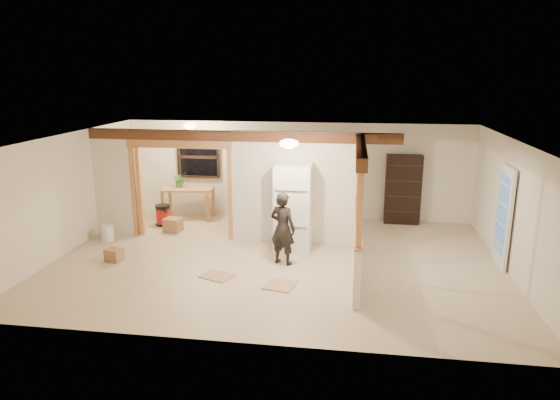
% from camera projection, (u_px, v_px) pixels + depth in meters
% --- Properties ---
extents(floor, '(9.00, 6.50, 0.01)m').
position_uv_depth(floor, '(277.00, 260.00, 10.22)').
color(floor, '#C4B192').
rests_on(floor, ground).
extents(ceiling, '(9.00, 6.50, 0.01)m').
position_uv_depth(ceiling, '(277.00, 139.00, 9.59)').
color(ceiling, white).
extents(wall_back, '(9.00, 0.01, 2.50)m').
position_uv_depth(wall_back, '(296.00, 170.00, 13.02)').
color(wall_back, silver).
rests_on(wall_back, floor).
extents(wall_front, '(9.00, 0.01, 2.50)m').
position_uv_depth(wall_front, '(241.00, 261.00, 6.79)').
color(wall_front, silver).
rests_on(wall_front, floor).
extents(wall_left, '(0.01, 6.50, 2.50)m').
position_uv_depth(wall_left, '(67.00, 194.00, 10.54)').
color(wall_left, silver).
rests_on(wall_left, floor).
extents(wall_right, '(0.01, 6.50, 2.50)m').
position_uv_depth(wall_right, '(516.00, 210.00, 9.27)').
color(wall_right, silver).
rests_on(wall_right, floor).
extents(partition_left_stub, '(0.90, 0.12, 2.50)m').
position_uv_depth(partition_left_stub, '(113.00, 182.00, 11.62)').
color(partition_left_stub, silver).
rests_on(partition_left_stub, floor).
extents(partition_center, '(2.80, 0.12, 2.50)m').
position_uv_depth(partition_center, '(294.00, 188.00, 11.03)').
color(partition_center, silver).
rests_on(partition_center, floor).
extents(doorway_frame, '(2.46, 0.14, 2.20)m').
position_uv_depth(doorway_frame, '(181.00, 191.00, 11.43)').
color(doorway_frame, tan).
rests_on(doorway_frame, floor).
extents(header_beam_back, '(7.00, 0.18, 0.22)m').
position_uv_depth(header_beam_back, '(240.00, 136.00, 10.91)').
color(header_beam_back, '#56321D').
rests_on(header_beam_back, ceiling).
extents(header_beam_right, '(0.18, 3.30, 0.22)m').
position_uv_depth(header_beam_right, '(361.00, 150.00, 9.01)').
color(header_beam_right, '#56321D').
rests_on(header_beam_right, ceiling).
extents(pony_wall, '(0.12, 3.20, 1.00)m').
position_uv_depth(pony_wall, '(357.00, 248.00, 9.48)').
color(pony_wall, silver).
rests_on(pony_wall, floor).
extents(stud_partition, '(0.14, 3.20, 1.32)m').
position_uv_depth(stud_partition, '(359.00, 188.00, 9.19)').
color(stud_partition, tan).
rests_on(stud_partition, pony_wall).
extents(window_back, '(1.12, 0.10, 1.10)m').
position_uv_depth(window_back, '(198.00, 157.00, 13.23)').
color(window_back, black).
rests_on(window_back, wall_back).
extents(french_door, '(0.12, 0.86, 2.00)m').
position_uv_depth(french_door, '(504.00, 217.00, 9.73)').
color(french_door, white).
rests_on(french_door, floor).
extents(ceiling_dome_main, '(0.36, 0.36, 0.16)m').
position_uv_depth(ceiling_dome_main, '(289.00, 143.00, 9.08)').
color(ceiling_dome_main, '#FFEABF').
rests_on(ceiling_dome_main, ceiling).
extents(ceiling_dome_util, '(0.32, 0.32, 0.14)m').
position_uv_depth(ceiling_dome_util, '(190.00, 125.00, 12.15)').
color(ceiling_dome_util, '#FFEABF').
rests_on(ceiling_dome_util, ceiling).
extents(hanging_bulb, '(0.07, 0.07, 0.07)m').
position_uv_depth(hanging_bulb, '(202.00, 142.00, 11.49)').
color(hanging_bulb, '#FFD88C').
rests_on(hanging_bulb, ceiling).
extents(refrigerator, '(0.77, 0.75, 1.87)m').
position_uv_depth(refrigerator, '(293.00, 207.00, 10.68)').
color(refrigerator, silver).
rests_on(refrigerator, floor).
extents(woman, '(0.63, 0.53, 1.48)m').
position_uv_depth(woman, '(283.00, 228.00, 9.87)').
color(woman, black).
rests_on(woman, floor).
extents(work_table, '(1.37, 0.80, 0.82)m').
position_uv_depth(work_table, '(188.00, 203.00, 13.06)').
color(work_table, tan).
rests_on(work_table, floor).
extents(potted_plant, '(0.46, 0.44, 0.41)m').
position_uv_depth(potted_plant, '(180.00, 180.00, 12.97)').
color(potted_plant, '#386A2D').
rests_on(potted_plant, work_table).
extents(shop_vac, '(0.47, 0.47, 0.53)m').
position_uv_depth(shop_vac, '(163.00, 215.00, 12.52)').
color(shop_vac, '#A91D17').
rests_on(shop_vac, floor).
extents(bookshelf, '(0.88, 0.29, 1.76)m').
position_uv_depth(bookshelf, '(403.00, 190.00, 12.52)').
color(bookshelf, black).
rests_on(bookshelf, floor).
extents(bucket, '(0.37, 0.37, 0.36)m').
position_uv_depth(bucket, '(108.00, 233.00, 11.38)').
color(bucket, silver).
rests_on(bucket, floor).
extents(box_util_a, '(0.44, 0.40, 0.33)m').
position_uv_depth(box_util_a, '(173.00, 225.00, 12.02)').
color(box_util_a, '#9B6D4B').
rests_on(box_util_a, floor).
extents(box_util_b, '(0.32, 0.32, 0.25)m').
position_uv_depth(box_util_b, '(137.00, 227.00, 11.98)').
color(box_util_b, '#9B6D4B').
rests_on(box_util_b, floor).
extents(box_front, '(0.38, 0.33, 0.26)m').
position_uv_depth(box_front, '(114.00, 255.00, 10.14)').
color(box_front, '#9B6D4B').
rests_on(box_front, floor).
extents(floor_panel_near, '(0.62, 0.62, 0.02)m').
position_uv_depth(floor_panel_near, '(280.00, 285.00, 9.00)').
color(floor_panel_near, tan).
rests_on(floor_panel_near, floor).
extents(floor_panel_far, '(0.70, 0.63, 0.02)m').
position_uv_depth(floor_panel_far, '(217.00, 276.00, 9.41)').
color(floor_panel_far, tan).
rests_on(floor_panel_far, floor).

